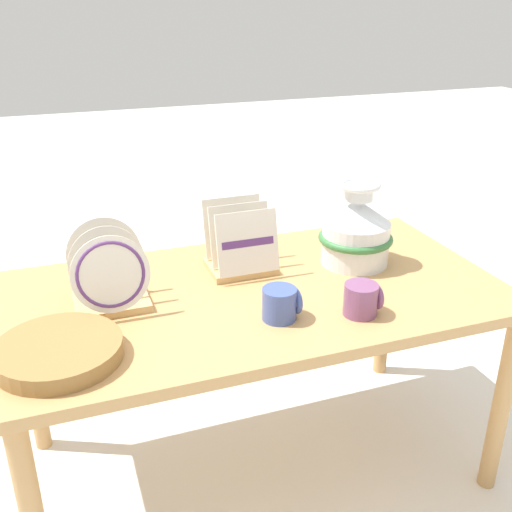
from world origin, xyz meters
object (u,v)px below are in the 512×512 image
(wicker_charger_stack, at_px, (59,351))
(mug_plum_glaze, at_px, (362,299))
(dish_rack_square_plates, at_px, (240,250))
(mug_cobalt_glaze, at_px, (281,304))
(ceramic_vase, at_px, (356,230))
(dish_rack_round_plates, at_px, (109,280))

(wicker_charger_stack, distance_m, mug_plum_glaze, 0.81)
(mug_plum_glaze, bearing_deg, dish_rack_square_plates, 120.22)
(wicker_charger_stack, bearing_deg, mug_cobalt_glaze, 0.32)
(mug_plum_glaze, xyz_separation_m, mug_cobalt_glaze, (-0.22, 0.05, 0.00))
(mug_cobalt_glaze, bearing_deg, mug_plum_glaze, -13.45)
(dish_rack_square_plates, height_order, mug_plum_glaze, dish_rack_square_plates)
(dish_rack_square_plates, xyz_separation_m, mug_plum_glaze, (0.23, -0.39, -0.02))
(ceramic_vase, relative_size, mug_cobalt_glaze, 2.69)
(ceramic_vase, xyz_separation_m, mug_plum_glaze, (-0.15, -0.32, -0.07))
(ceramic_vase, distance_m, mug_plum_glaze, 0.35)
(dish_rack_round_plates, height_order, mug_cobalt_glaze, dish_rack_round_plates)
(dish_rack_square_plates, bearing_deg, mug_cobalt_glaze, -88.75)
(dish_rack_round_plates, bearing_deg, ceramic_vase, 2.88)
(dish_rack_round_plates, bearing_deg, dish_rack_square_plates, 15.30)
(mug_cobalt_glaze, bearing_deg, dish_rack_round_plates, 152.66)
(mug_cobalt_glaze, bearing_deg, ceramic_vase, 35.62)
(dish_rack_square_plates, relative_size, mug_plum_glaze, 2.11)
(ceramic_vase, xyz_separation_m, wicker_charger_stack, (-0.95, -0.27, -0.09))
(dish_rack_square_plates, height_order, mug_cobalt_glaze, dish_rack_square_plates)
(ceramic_vase, relative_size, dish_rack_square_plates, 1.28)
(ceramic_vase, height_order, wicker_charger_stack, ceramic_vase)
(mug_plum_glaze, bearing_deg, dish_rack_round_plates, 157.07)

